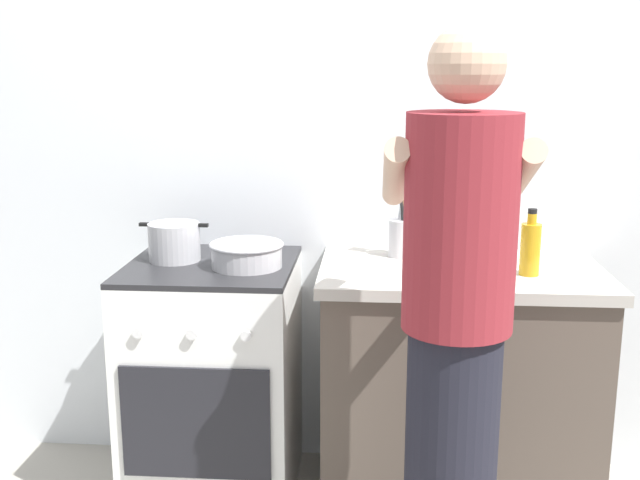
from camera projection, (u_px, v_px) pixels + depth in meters
name	position (u px, v px, depth m)	size (l,w,h in m)	color
back_wall	(366.00, 157.00, 2.97)	(3.20, 0.10, 2.50)	silver
countertop	(457.00, 386.00, 2.78)	(1.00, 0.60, 0.90)	brown
stove_range	(214.00, 380.00, 2.85)	(0.60, 0.62, 0.90)	white
pot	(174.00, 242.00, 2.78)	(0.25, 0.19, 0.14)	#B2B2B7
mixing_bowl	(247.00, 254.00, 2.69)	(0.26, 0.26, 0.09)	#B7B7BC
utensil_crock	(402.00, 230.00, 2.83)	(0.10, 0.10, 0.34)	silver
spice_bottle	(449.00, 253.00, 2.71)	(0.04, 0.04, 0.10)	silver
oil_bottle	(530.00, 248.00, 2.58)	(0.07, 0.07, 0.23)	gold
person	(455.00, 341.00, 2.08)	(0.41, 0.50, 1.70)	black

